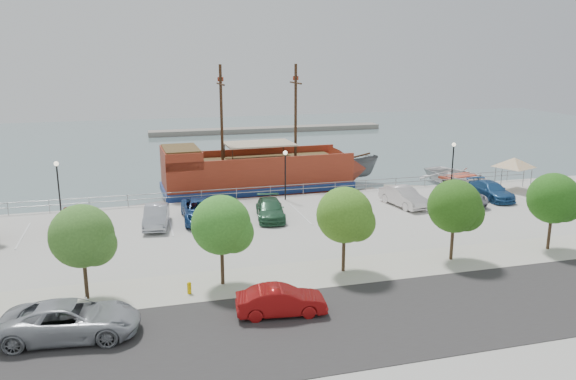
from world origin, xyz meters
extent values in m
plane|color=slate|center=(0.00, 0.00, -1.00)|extent=(160.00, 160.00, 0.00)
cube|color=#2E2B2B|center=(0.00, -16.00, 0.01)|extent=(100.00, 8.00, 0.04)
cube|color=#BAB49E|center=(0.00, -10.00, 0.01)|extent=(100.00, 4.00, 0.05)
cylinder|color=gray|center=(0.00, 7.80, 0.95)|extent=(50.00, 0.06, 0.06)
cylinder|color=gray|center=(0.00, 7.80, 0.55)|extent=(50.00, 0.06, 0.06)
cube|color=gray|center=(10.00, 55.00, -0.60)|extent=(40.00, 3.00, 0.80)
cube|color=maroon|center=(-1.26, 11.92, 1.05)|extent=(17.43, 6.00, 2.80)
cube|color=navy|center=(-1.26, 11.92, 0.13)|extent=(17.76, 6.34, 0.65)
cone|color=maroon|center=(8.22, 12.26, 1.05)|extent=(3.63, 5.29, 5.17)
cube|color=maroon|center=(-8.26, 11.67, 3.20)|extent=(3.42, 5.50, 1.51)
cube|color=brown|center=(-8.26, 11.67, 4.01)|extent=(3.19, 5.06, 0.13)
cube|color=brown|center=(-0.72, 11.94, 2.50)|extent=(14.17, 5.24, 0.16)
cube|color=maroon|center=(-1.35, 14.50, 2.83)|extent=(17.25, 0.83, 0.75)
cube|color=maroon|center=(-1.17, 9.33, 2.83)|extent=(17.25, 0.83, 0.75)
cylinder|color=#382111|center=(2.51, 12.05, 6.87)|extent=(0.27, 0.27, 8.84)
cylinder|color=#382111|center=(-4.49, 11.80, 6.87)|extent=(0.27, 0.27, 8.84)
cylinder|color=#382111|center=(2.51, 12.05, 9.56)|extent=(0.27, 3.24, 0.15)
cylinder|color=#382111|center=(-4.49, 11.80, 9.56)|extent=(0.27, 3.24, 0.15)
cube|color=#C4AE8D|center=(-1.05, 11.93, 4.07)|extent=(6.39, 4.32, 0.13)
cylinder|color=#382111|center=(8.97, 12.28, 2.34)|extent=(2.69, 0.27, 0.64)
imported|color=#5D5F62|center=(9.02, 15.18, 0.28)|extent=(6.87, 3.31, 2.56)
imported|color=silver|center=(19.26, 10.43, -0.17)|extent=(7.33, 9.05, 1.65)
cube|color=slate|center=(-12.89, 9.20, -0.79)|extent=(7.52, 4.30, 0.41)
cube|color=#66645D|center=(6.91, 9.20, -0.80)|extent=(7.43, 3.85, 0.41)
cube|color=gray|center=(14.79, 9.20, -0.78)|extent=(8.00, 5.12, 0.44)
cylinder|color=slate|center=(20.53, 6.30, 1.08)|extent=(0.09, 0.09, 2.15)
cylinder|color=slate|center=(22.86, 5.26, 1.08)|extent=(0.09, 0.09, 2.15)
cylinder|color=slate|center=(19.50, 3.98, 1.08)|extent=(0.09, 0.09, 2.15)
cylinder|color=slate|center=(21.82, 2.94, 1.08)|extent=(0.09, 0.09, 2.15)
pyramid|color=silver|center=(21.18, 4.62, 2.98)|extent=(5.42, 5.42, 0.88)
imported|color=#9A9DA4|center=(-15.35, -14.02, 0.83)|extent=(6.23, 3.42, 1.65)
imported|color=maroon|center=(-5.85, -14.35, 0.71)|extent=(4.47, 2.00, 1.43)
cylinder|color=#D6AC01|center=(-9.89, -10.80, 0.27)|extent=(0.22, 0.22, 0.54)
sphere|color=#D6AC01|center=(-9.89, -10.80, 0.56)|extent=(0.24, 0.24, 0.24)
cylinder|color=black|center=(-18.00, 6.50, 2.00)|extent=(0.12, 0.12, 4.00)
sphere|color=#FFF2CC|center=(-18.00, 6.50, 4.10)|extent=(0.36, 0.36, 0.36)
cylinder|color=black|center=(0.00, 6.50, 2.00)|extent=(0.12, 0.12, 4.00)
sphere|color=#FFF2CC|center=(0.00, 6.50, 4.10)|extent=(0.36, 0.36, 0.36)
cylinder|color=black|center=(16.00, 6.50, 2.00)|extent=(0.12, 0.12, 4.00)
sphere|color=#FFF2CC|center=(16.00, 6.50, 4.10)|extent=(0.36, 0.36, 0.36)
cylinder|color=#473321|center=(-15.00, -10.00, 1.10)|extent=(0.20, 0.20, 2.20)
sphere|color=#3A6825|center=(-15.00, -10.00, 3.40)|extent=(3.20, 3.20, 3.20)
sphere|color=#3A6825|center=(-14.40, -10.30, 3.00)|extent=(2.20, 2.20, 2.20)
cylinder|color=#473321|center=(-8.00, -10.00, 1.10)|extent=(0.20, 0.20, 2.20)
sphere|color=#337522|center=(-8.00, -10.00, 3.40)|extent=(3.20, 3.20, 3.20)
sphere|color=#337522|center=(-7.40, -10.30, 3.00)|extent=(2.20, 2.20, 2.20)
cylinder|color=#473321|center=(-1.00, -10.00, 1.10)|extent=(0.20, 0.20, 2.20)
sphere|color=#41741E|center=(-1.00, -10.00, 3.40)|extent=(3.20, 3.20, 3.20)
sphere|color=#41741E|center=(-0.40, -10.30, 3.00)|extent=(2.20, 2.20, 2.20)
cylinder|color=#473321|center=(6.00, -10.00, 1.10)|extent=(0.20, 0.20, 2.20)
sphere|color=#275515|center=(6.00, -10.00, 3.40)|extent=(3.20, 3.20, 3.20)
sphere|color=#275515|center=(6.60, -10.30, 3.00)|extent=(2.20, 2.20, 2.20)
cylinder|color=#473321|center=(13.00, -10.00, 1.10)|extent=(0.20, 0.20, 2.20)
sphere|color=#235715|center=(13.00, -10.00, 3.40)|extent=(3.20, 3.20, 3.20)
sphere|color=#235715|center=(13.60, -10.30, 3.00)|extent=(2.20, 2.20, 2.20)
imported|color=maroon|center=(-16.76, 2.61, 0.78)|extent=(2.15, 4.70, 1.56)
imported|color=#A6A9B5|center=(-11.00, 1.69, 0.77)|extent=(2.17, 4.81, 1.53)
imported|color=navy|center=(-7.70, 2.29, 0.80)|extent=(2.74, 5.79, 1.60)
imported|color=#2B5F3F|center=(-2.56, 1.45, 0.72)|extent=(2.77, 5.22, 1.44)
imported|color=silver|center=(8.82, 1.97, 0.80)|extent=(2.47, 5.05, 1.59)
imported|color=gray|center=(14.00, 1.59, 0.75)|extent=(2.74, 5.52, 1.51)
imported|color=#205088|center=(17.20, 2.13, 0.73)|extent=(2.09, 5.06, 1.46)
camera|label=1|loc=(-12.14, -38.41, 12.32)|focal=35.00mm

